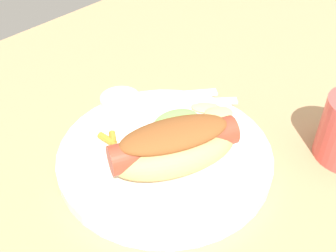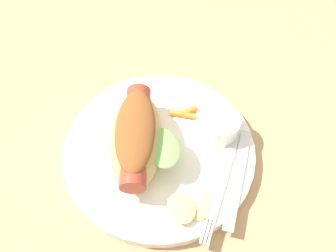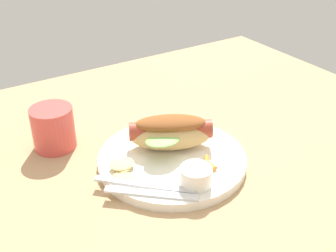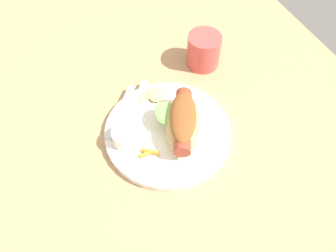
{
  "view_description": "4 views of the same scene",
  "coord_description": "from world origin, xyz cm",
  "px_view_note": "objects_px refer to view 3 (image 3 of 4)",
  "views": [
    {
      "loc": [
        -29.86,
        -21.59,
        34.62
      ],
      "look_at": [
        -2.59,
        2.15,
        4.79
      ],
      "focal_mm": 43.13,
      "sensor_mm": 36.0,
      "label": 1
    },
    {
      "loc": [
        22.73,
        -9.83,
        52.46
      ],
      "look_at": [
        -3.65,
        3.41,
        6.13
      ],
      "focal_mm": 46.52,
      "sensor_mm": 36.0,
      "label": 2
    },
    {
      "loc": [
        29.96,
        53.22,
        43.14
      ],
      "look_at": [
        -3.68,
        0.17,
        6.58
      ],
      "focal_mm": 45.47,
      "sensor_mm": 36.0,
      "label": 3
    },
    {
      "loc": [
        -39.39,
        18.66,
        59.71
      ],
      "look_at": [
        -4.69,
        2.57,
        5.11
      ],
      "focal_mm": 37.17,
      "sensor_mm": 36.0,
      "label": 4
    }
  ],
  "objects_px": {
    "sauce_ramekin": "(196,176)",
    "carrot_garnish": "(208,164)",
    "knife": "(151,193)",
    "drinking_cup": "(53,128)",
    "plate": "(172,159)",
    "chips_pile": "(124,168)",
    "hot_dog": "(170,132)",
    "fork": "(146,185)"
  },
  "relations": [
    {
      "from": "sauce_ramekin",
      "to": "carrot_garnish",
      "type": "xyz_separation_m",
      "value": [
        -0.05,
        -0.03,
        -0.01
      ]
    },
    {
      "from": "knife",
      "to": "sauce_ramekin",
      "type": "bearing_deg",
      "value": -151.32
    },
    {
      "from": "knife",
      "to": "carrot_garnish",
      "type": "relative_size",
      "value": 3.75
    },
    {
      "from": "knife",
      "to": "drinking_cup",
      "type": "relative_size",
      "value": 1.83
    },
    {
      "from": "sauce_ramekin",
      "to": "drinking_cup",
      "type": "bearing_deg",
      "value": -60.44
    },
    {
      "from": "plate",
      "to": "knife",
      "type": "xyz_separation_m",
      "value": [
        0.08,
        0.07,
        0.01
      ]
    },
    {
      "from": "knife",
      "to": "carrot_garnish",
      "type": "xyz_separation_m",
      "value": [
        -0.12,
        -0.01,
        0.0
      ]
    },
    {
      "from": "drinking_cup",
      "to": "carrot_garnish",
      "type": "bearing_deg",
      "value": 130.49
    },
    {
      "from": "sauce_ramekin",
      "to": "carrot_garnish",
      "type": "height_order",
      "value": "sauce_ramekin"
    },
    {
      "from": "plate",
      "to": "knife",
      "type": "distance_m",
      "value": 0.11
    },
    {
      "from": "chips_pile",
      "to": "plate",
      "type": "bearing_deg",
      "value": 176.77
    },
    {
      "from": "plate",
      "to": "chips_pile",
      "type": "bearing_deg",
      "value": -3.23
    },
    {
      "from": "plate",
      "to": "hot_dog",
      "type": "relative_size",
      "value": 1.61
    },
    {
      "from": "knife",
      "to": "chips_pile",
      "type": "bearing_deg",
      "value": -43.39
    },
    {
      "from": "carrot_garnish",
      "to": "drinking_cup",
      "type": "bearing_deg",
      "value": -49.51
    },
    {
      "from": "hot_dog",
      "to": "chips_pile",
      "type": "relative_size",
      "value": 2.33
    },
    {
      "from": "sauce_ramekin",
      "to": "fork",
      "type": "distance_m",
      "value": 0.08
    },
    {
      "from": "sauce_ramekin",
      "to": "knife",
      "type": "xyz_separation_m",
      "value": [
        0.07,
        -0.02,
        -0.01
      ]
    },
    {
      "from": "hot_dog",
      "to": "carrot_garnish",
      "type": "distance_m",
      "value": 0.09
    },
    {
      "from": "fork",
      "to": "knife",
      "type": "relative_size",
      "value": 0.85
    },
    {
      "from": "carrot_garnish",
      "to": "sauce_ramekin",
      "type": "bearing_deg",
      "value": 32.0
    },
    {
      "from": "fork",
      "to": "carrot_garnish",
      "type": "distance_m",
      "value": 0.11
    },
    {
      "from": "hot_dog",
      "to": "plate",
      "type": "bearing_deg",
      "value": 90.64
    },
    {
      "from": "carrot_garnish",
      "to": "drinking_cup",
      "type": "distance_m",
      "value": 0.29
    },
    {
      "from": "sauce_ramekin",
      "to": "chips_pile",
      "type": "relative_size",
      "value": 0.74
    },
    {
      "from": "fork",
      "to": "hot_dog",
      "type": "bearing_deg",
      "value": -96.21
    },
    {
      "from": "carrot_garnish",
      "to": "fork",
      "type": "bearing_deg",
      "value": -4.17
    },
    {
      "from": "hot_dog",
      "to": "sauce_ramekin",
      "type": "bearing_deg",
      "value": 105.15
    },
    {
      "from": "sauce_ramekin",
      "to": "fork",
      "type": "height_order",
      "value": "sauce_ramekin"
    },
    {
      "from": "plate",
      "to": "carrot_garnish",
      "type": "relative_size",
      "value": 6.64
    },
    {
      "from": "hot_dog",
      "to": "drinking_cup",
      "type": "xyz_separation_m",
      "value": [
        0.17,
        -0.14,
        -0.01
      ]
    },
    {
      "from": "hot_dog",
      "to": "knife",
      "type": "distance_m",
      "value": 0.14
    },
    {
      "from": "plate",
      "to": "fork",
      "type": "bearing_deg",
      "value": 31.76
    },
    {
      "from": "sauce_ramekin",
      "to": "chips_pile",
      "type": "xyz_separation_m",
      "value": [
        0.08,
        -0.09,
        -0.01
      ]
    },
    {
      "from": "carrot_garnish",
      "to": "drinking_cup",
      "type": "relative_size",
      "value": 0.49
    },
    {
      "from": "hot_dog",
      "to": "sauce_ramekin",
      "type": "xyz_separation_m",
      "value": [
        0.03,
        0.11,
        -0.02
      ]
    },
    {
      "from": "chips_pile",
      "to": "drinking_cup",
      "type": "distance_m",
      "value": 0.17
    },
    {
      "from": "chips_pile",
      "to": "knife",
      "type": "bearing_deg",
      "value": 95.54
    },
    {
      "from": "knife",
      "to": "carrot_garnish",
      "type": "distance_m",
      "value": 0.12
    },
    {
      "from": "fork",
      "to": "sauce_ramekin",
      "type": "bearing_deg",
      "value": -163.94
    },
    {
      "from": "hot_dog",
      "to": "carrot_garnish",
      "type": "bearing_deg",
      "value": 132.17
    },
    {
      "from": "chips_pile",
      "to": "sauce_ramekin",
      "type": "bearing_deg",
      "value": 130.66
    }
  ]
}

